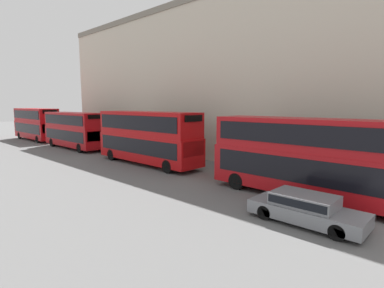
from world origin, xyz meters
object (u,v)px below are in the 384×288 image
Objects in this scene: bus_third_in_queue at (74,129)px; pedestrian at (131,146)px; bus_trailing at (36,123)px; bus_second_in_queue at (147,136)px; car_dark_sedan at (305,208)px; bus_leading at (315,156)px.

pedestrian is (2.81, -7.16, -1.58)m from bus_third_in_queue.
pedestrian is (2.81, -18.93, -1.76)m from bus_trailing.
bus_trailing reaches higher than pedestrian.
bus_second_in_queue is 1.05× the size of bus_trailing.
car_dark_sedan is (-3.40, -28.58, -1.61)m from bus_third_in_queue.
bus_trailing is at bearing 90.00° from bus_second_in_queue.
bus_trailing is at bearing 90.00° from bus_third_in_queue.
bus_second_in_queue is 13.50m from bus_third_in_queue.
bus_second_in_queue reaches higher than car_dark_sedan.
pedestrian is (6.21, 21.43, 0.03)m from car_dark_sedan.
bus_trailing is 40.54m from car_dark_sedan.
bus_third_in_queue is (0.00, 13.50, -0.16)m from bus_second_in_queue.
bus_third_in_queue is 11.77m from bus_trailing.
bus_third_in_queue is at bearing 111.44° from pedestrian.
bus_leading reaches higher than car_dark_sedan.
bus_third_in_queue reaches higher than car_dark_sedan.
bus_leading is at bearing -90.00° from bus_trailing.
pedestrian is at bearing 66.10° from bus_second_in_queue.
bus_second_in_queue is 1.05× the size of bus_third_in_queue.
bus_second_in_queue is at bearing 90.00° from bus_leading.
bus_third_in_queue is at bearing 90.00° from bus_second_in_queue.
bus_third_in_queue is (0.00, 27.57, -0.10)m from bus_leading.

